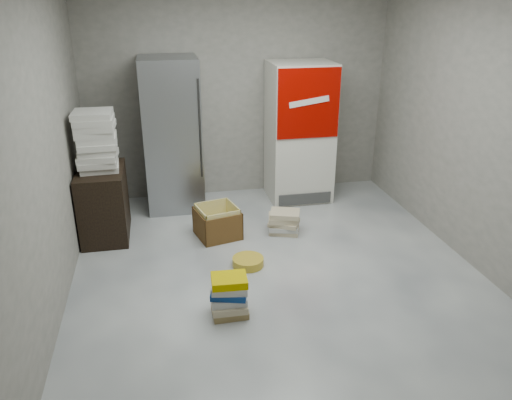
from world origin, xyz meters
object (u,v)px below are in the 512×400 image
object	(u,v)px
wood_shelf	(104,203)
cardboard_box	(217,224)
steel_fridge	(172,135)
phonebook_stack_main	(229,296)
coke_cooler	(300,132)

from	to	relation	value
wood_shelf	cardboard_box	bearing A→B (deg)	-12.20
steel_fridge	cardboard_box	distance (m)	1.35
wood_shelf	cardboard_box	distance (m)	1.30
steel_fridge	wood_shelf	distance (m)	1.23
phonebook_stack_main	cardboard_box	world-z (taller)	phonebook_stack_main
steel_fridge	phonebook_stack_main	bearing A→B (deg)	-82.62
phonebook_stack_main	cardboard_box	size ratio (longest dim) A/B	0.68
cardboard_box	steel_fridge	bearing A→B (deg)	98.73
phonebook_stack_main	steel_fridge	bearing A→B (deg)	104.25
steel_fridge	cardboard_box	world-z (taller)	steel_fridge
phonebook_stack_main	coke_cooler	bearing A→B (deg)	69.21
cardboard_box	phonebook_stack_main	bearing A→B (deg)	-107.36
steel_fridge	wood_shelf	world-z (taller)	steel_fridge
cardboard_box	coke_cooler	bearing A→B (deg)	24.95
wood_shelf	phonebook_stack_main	xyz separation A→B (m)	(1.16, -1.80, -0.21)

